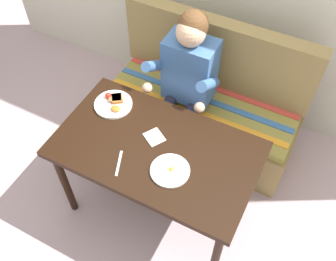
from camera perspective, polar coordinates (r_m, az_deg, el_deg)
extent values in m
plane|color=#AF979D|center=(2.86, -1.40, -11.13)|extent=(8.00, 8.00, 0.00)
cube|color=black|center=(2.25, -1.75, -2.81)|extent=(1.20, 0.70, 0.04)
cylinder|color=black|center=(2.64, -15.09, -7.52)|extent=(0.05, 0.05, 0.69)
cylinder|color=black|center=(2.36, 7.14, -18.14)|extent=(0.05, 0.05, 0.69)
cylinder|color=black|center=(2.88, -8.30, 1.15)|extent=(0.05, 0.05, 0.69)
cylinder|color=black|center=(2.62, 12.09, -7.23)|extent=(0.05, 0.05, 0.69)
cube|color=olive|center=(3.06, 4.90, 1.37)|extent=(1.44, 0.56, 0.40)
cube|color=olive|center=(2.89, 5.21, 4.30)|extent=(1.40, 0.52, 0.06)
cube|color=olive|center=(2.83, 7.49, 11.32)|extent=(1.44, 0.12, 0.54)
cube|color=orange|center=(2.77, 4.08, 2.90)|extent=(1.38, 0.05, 0.01)
cube|color=#336099|center=(2.86, 5.26, 4.76)|extent=(1.38, 0.05, 0.01)
cube|color=#C63D33|center=(2.95, 6.36, 6.51)|extent=(1.38, 0.05, 0.01)
cube|color=#3C649B|center=(2.64, 3.29, 9.02)|extent=(0.34, 0.22, 0.48)
sphere|color=#DBAD89|center=(2.42, 3.44, 14.44)|extent=(0.19, 0.19, 0.19)
sphere|color=brown|center=(2.42, 3.78, 15.38)|extent=(0.19, 0.19, 0.19)
cylinder|color=#3C649B|center=(2.56, -1.90, 9.62)|extent=(0.07, 0.29, 0.23)
cylinder|color=#3C649B|center=(2.45, 6.01, 6.85)|extent=(0.07, 0.29, 0.23)
sphere|color=#DBAD89|center=(2.56, -3.13, 6.35)|extent=(0.07, 0.07, 0.07)
sphere|color=#DBAD89|center=(2.44, 4.69, 3.43)|extent=(0.07, 0.07, 0.07)
cylinder|color=#232333|center=(2.73, -0.08, 3.72)|extent=(0.09, 0.34, 0.09)
cylinder|color=#232333|center=(2.83, -1.66, -2.09)|extent=(0.08, 0.08, 0.52)
cube|color=black|center=(3.00, -2.10, -5.58)|extent=(0.09, 0.20, 0.05)
cylinder|color=#232333|center=(2.68, 3.15, 2.48)|extent=(0.09, 0.34, 0.09)
cylinder|color=#232333|center=(2.79, 1.43, -3.38)|extent=(0.08, 0.08, 0.52)
cube|color=black|center=(2.95, 0.81, -6.85)|extent=(0.09, 0.20, 0.05)
cylinder|color=white|center=(2.46, -8.15, 3.88)|extent=(0.24, 0.24, 0.02)
cube|color=#905B38|center=(2.48, -7.88, 4.82)|extent=(0.10, 0.10, 0.02)
cube|color=#A05824|center=(2.47, -7.56, 4.74)|extent=(0.10, 0.10, 0.02)
sphere|color=red|center=(2.49, -8.90, 5.16)|extent=(0.04, 0.04, 0.04)
ellipsoid|color=#CC6623|center=(2.41, -7.81, 3.26)|extent=(0.06, 0.05, 0.02)
cylinder|color=white|center=(2.14, 0.31, -5.99)|extent=(0.22, 0.22, 0.01)
ellipsoid|color=white|center=(2.13, 0.31, -5.82)|extent=(0.09, 0.08, 0.01)
sphere|color=yellow|center=(2.12, 0.49, -5.79)|extent=(0.03, 0.03, 0.03)
cube|color=silver|center=(2.28, -2.04, -0.99)|extent=(0.15, 0.14, 0.01)
cube|color=silver|center=(2.19, -7.33, -4.86)|extent=(0.08, 0.16, 0.00)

